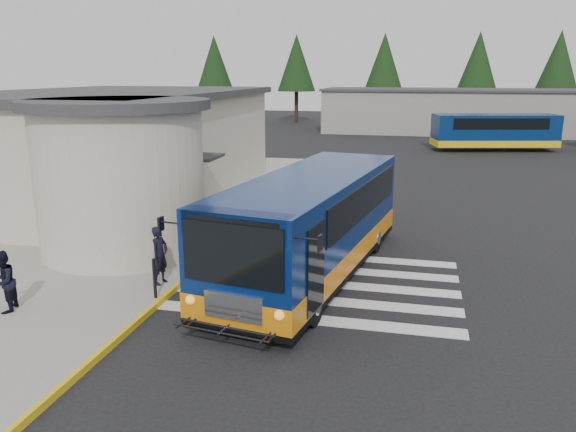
% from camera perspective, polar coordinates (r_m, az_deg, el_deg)
% --- Properties ---
extents(ground, '(140.00, 140.00, 0.00)m').
position_cam_1_polar(ground, '(16.60, 4.85, -5.95)').
color(ground, black).
rests_on(ground, ground).
extents(sidewalk, '(10.00, 34.00, 0.15)m').
position_cam_1_polar(sidewalk, '(23.10, -16.26, -0.43)').
color(sidewalk, gray).
rests_on(sidewalk, ground).
extents(curb_strip, '(0.12, 34.00, 0.16)m').
position_cam_1_polar(curb_strip, '(21.16, -4.47, -1.21)').
color(curb_strip, gold).
rests_on(curb_strip, ground).
extents(station_building, '(12.70, 18.70, 4.80)m').
position_cam_1_polar(station_building, '(26.02, -17.12, 6.73)').
color(station_building, '#BBB49E').
rests_on(station_building, ground).
extents(crosswalk, '(8.00, 5.35, 0.01)m').
position_cam_1_polar(crosswalk, '(15.93, 2.64, -6.78)').
color(crosswalk, silver).
rests_on(crosswalk, ground).
extents(depot_building, '(26.40, 8.40, 4.20)m').
position_cam_1_polar(depot_building, '(57.67, 17.12, 10.16)').
color(depot_building, gray).
rests_on(depot_building, ground).
extents(tree_line, '(58.40, 4.40, 10.00)m').
position_cam_1_polar(tree_line, '(65.56, 17.24, 14.68)').
color(tree_line, black).
rests_on(tree_line, ground).
extents(transit_bus, '(4.75, 10.67, 2.93)m').
position_cam_1_polar(transit_bus, '(16.12, 2.35, -1.29)').
color(transit_bus, navy).
rests_on(transit_bus, ground).
extents(pedestrian_a, '(0.48, 0.65, 1.61)m').
position_cam_1_polar(pedestrian_a, '(15.60, -12.89, -3.92)').
color(pedestrian_a, black).
rests_on(pedestrian_a, sidewalk).
extents(pedestrian_b, '(0.77, 0.87, 1.52)m').
position_cam_1_polar(pedestrian_b, '(15.10, -26.98, -5.97)').
color(pedestrian_b, black).
rests_on(pedestrian_b, sidewalk).
extents(bollard, '(0.09, 0.09, 1.05)m').
position_cam_1_polar(bollard, '(14.75, -13.41, -6.18)').
color(bollard, black).
rests_on(bollard, sidewalk).
extents(far_bus_a, '(9.39, 4.55, 2.34)m').
position_cam_1_polar(far_bus_a, '(45.34, 20.25, 8.17)').
color(far_bus_a, '#072051').
rests_on(far_bus_a, ground).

